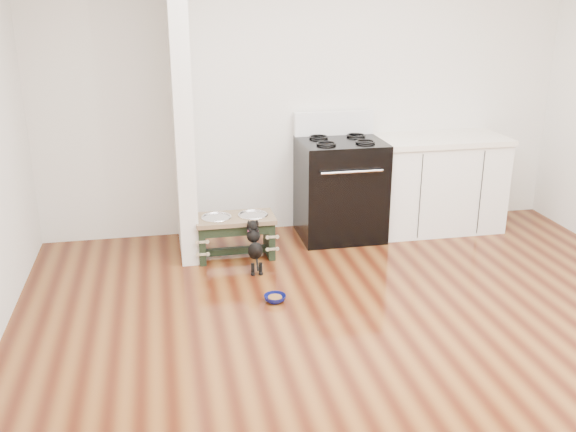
% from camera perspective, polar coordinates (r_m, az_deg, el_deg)
% --- Properties ---
extents(ground, '(5.00, 5.00, 0.00)m').
position_cam_1_polar(ground, '(4.24, 9.31, -12.18)').
color(ground, '#41180B').
rests_on(ground, ground).
extents(room_shell, '(5.00, 5.00, 5.00)m').
position_cam_1_polar(room_shell, '(3.67, 10.67, 9.97)').
color(room_shell, silver).
rests_on(room_shell, ground).
extents(partition_wall, '(0.15, 0.80, 2.70)m').
position_cam_1_polar(partition_wall, '(5.53, -9.50, 10.21)').
color(partition_wall, silver).
rests_on(partition_wall, ground).
extents(oven_range, '(0.76, 0.69, 1.14)m').
position_cam_1_polar(oven_range, '(6.00, 4.66, 2.56)').
color(oven_range, black).
rests_on(oven_range, ground).
extents(cabinet_run, '(1.24, 0.64, 0.91)m').
position_cam_1_polar(cabinet_run, '(6.36, 13.14, 2.84)').
color(cabinet_run, white).
rests_on(cabinet_run, ground).
extents(dog_feeder, '(0.68, 0.36, 0.39)m').
position_cam_1_polar(dog_feeder, '(5.56, -4.72, -1.11)').
color(dog_feeder, black).
rests_on(dog_feeder, ground).
extents(puppy, '(0.12, 0.35, 0.41)m').
position_cam_1_polar(puppy, '(5.30, -2.99, -2.56)').
color(puppy, black).
rests_on(puppy, ground).
extents(floor_bowl, '(0.18, 0.18, 0.05)m').
position_cam_1_polar(floor_bowl, '(4.84, -1.17, -7.33)').
color(floor_bowl, '#0B0F50').
rests_on(floor_bowl, ground).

